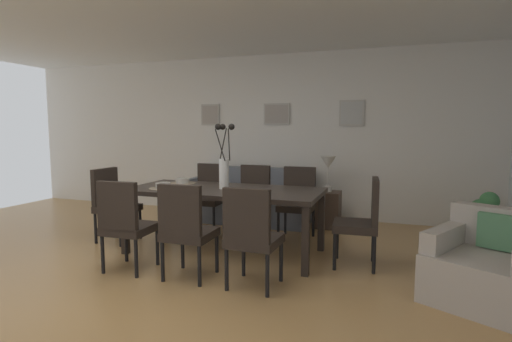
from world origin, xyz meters
TOP-DOWN VIEW (x-y plane):
  - ground_plane at (0.00, 0.00)m, footprint 9.00×9.00m
  - back_wall_panel at (0.00, 3.25)m, footprint 9.00×0.10m
  - ceiling_panel at (0.00, 0.40)m, footprint 9.00×7.20m
  - dining_table at (0.29, 1.07)m, footprint 2.20×0.97m
  - dining_chair_near_left at (-0.37, 0.17)m, footprint 0.45×0.45m
  - dining_chair_near_right at (-0.35, 1.99)m, footprint 0.45×0.45m
  - dining_chair_far_left at (0.30, 0.18)m, footprint 0.45×0.45m
  - dining_chair_far_right at (0.31, 1.98)m, footprint 0.46×0.46m
  - dining_chair_mid_left at (0.95, 0.17)m, footprint 0.45×0.45m
  - dining_chair_mid_right at (0.94, 1.96)m, footprint 0.45×0.45m
  - dining_chair_head_west at (-1.24, 1.05)m, footprint 0.45×0.45m
  - dining_chair_head_east at (1.83, 1.11)m, footprint 0.47×0.47m
  - centerpiece_vase at (0.29, 1.07)m, footprint 0.21×0.23m
  - placemat_near_left at (-0.37, 0.85)m, footprint 0.32×0.32m
  - bowl_near_left at (-0.37, 0.85)m, footprint 0.17×0.17m
  - placemat_near_right at (-0.37, 1.29)m, footprint 0.32×0.32m
  - bowl_near_right at (-0.37, 1.29)m, footprint 0.17×0.17m
  - sofa at (-0.03, 2.70)m, footprint 1.96×0.84m
  - side_table at (1.22, 2.63)m, footprint 0.36×0.36m
  - table_lamp at (1.22, 2.63)m, footprint 0.22×0.22m
  - armchair at (2.87, 0.57)m, footprint 1.08×1.08m
  - framed_picture_left at (-0.89, 3.18)m, footprint 0.33×0.03m
  - framed_picture_center at (0.29, 3.18)m, footprint 0.43×0.03m
  - framed_picture_right at (1.47, 3.18)m, footprint 0.37×0.03m
  - potted_plant at (3.16, 2.34)m, footprint 0.36×0.36m

SIDE VIEW (x-z plane):
  - ground_plane at x=0.00m, z-range 0.00..0.00m
  - side_table at x=1.22m, z-range 0.00..0.52m
  - sofa at x=-0.03m, z-range -0.12..0.68m
  - armchair at x=2.87m, z-range -0.09..0.66m
  - potted_plant at x=3.16m, z-range 0.04..0.71m
  - dining_chair_near_left at x=-0.37m, z-range 0.05..0.97m
  - dining_chair_near_right at x=-0.35m, z-range 0.05..0.97m
  - dining_chair_far_left at x=0.30m, z-range 0.05..0.97m
  - dining_chair_far_right at x=0.31m, z-range 0.05..0.97m
  - dining_chair_mid_left at x=0.95m, z-range 0.05..0.97m
  - dining_chair_mid_right at x=0.94m, z-range 0.05..0.97m
  - dining_chair_head_west at x=-1.24m, z-range 0.05..0.97m
  - dining_chair_head_east at x=1.83m, z-range 0.05..0.97m
  - dining_table at x=0.29m, z-range 0.30..1.04m
  - placemat_near_left at x=-0.37m, z-range 0.74..0.75m
  - placemat_near_right at x=-0.37m, z-range 0.74..0.75m
  - bowl_near_left at x=-0.37m, z-range 0.75..0.81m
  - bowl_near_right at x=-0.37m, z-range 0.75..0.81m
  - table_lamp at x=1.22m, z-range 0.64..1.15m
  - centerpiece_vase at x=0.29m, z-range 0.66..1.39m
  - back_wall_panel at x=0.00m, z-range 0.00..2.60m
  - framed_picture_center at x=0.29m, z-range 1.48..1.82m
  - framed_picture_left at x=-0.89m, z-range 1.47..1.83m
  - framed_picture_right at x=1.47m, z-range 1.46..1.85m
  - ceiling_panel at x=0.00m, z-range 2.60..2.68m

